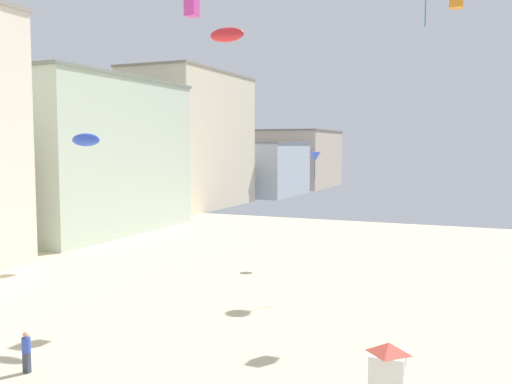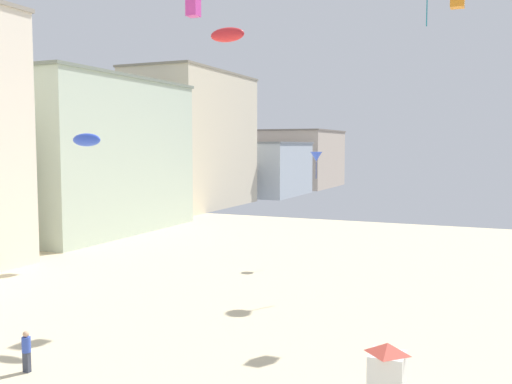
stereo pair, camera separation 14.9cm
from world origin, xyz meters
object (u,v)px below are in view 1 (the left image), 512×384
Objects in this scene: kite_blue_delta at (315,157)px; kite_magenta_box_2 at (192,7)px; lifeguard_stand at (388,364)px; kite_red_parafoil at (227,35)px; kite_blue_parafoil at (86,140)px; kite_flyer at (26,350)px.

kite_magenta_box_2 reaches higher than kite_blue_delta.
kite_red_parafoil is (-9.71, 8.29, 12.55)m from lifeguard_stand.
kite_blue_parafoil is 1.17× the size of kite_magenta_box_2.
kite_magenta_box_2 reaches higher than kite_red_parafoil.
kite_blue_delta is (6.89, 17.34, -1.13)m from kite_blue_parafoil.
kite_blue_parafoil is 0.92× the size of kite_red_parafoil.
kite_flyer is 0.96× the size of kite_blue_parafoil.
lifeguard_stand is at bearing -58.56° from kite_flyer.
kite_blue_parafoil is at bearing -78.68° from kite_magenta_box_2.
kite_red_parafoil reaches higher than kite_blue_delta.
kite_blue_delta is at bearing 68.35° from kite_blue_parafoil.
kite_red_parafoil is at bearing 121.34° from lifeguard_stand.
kite_magenta_box_2 is at bearing 112.96° from lifeguard_stand.
kite_blue_delta reaches higher than kite_flyer.
kite_red_parafoil reaches higher than kite_flyer.
kite_blue_parafoil is 8.95m from kite_red_parafoil.
kite_blue_delta is at bearing 88.98° from kite_red_parafoil.
kite_blue_delta is at bearing 0.48° from kite_magenta_box_2.
lifeguard_stand is at bearing -18.31° from kite_blue_parafoil.
kite_magenta_box_2 reaches higher than kite_blue_parafoil.
kite_red_parafoil is (3.88, 9.95, 13.47)m from kite_flyer.
kite_magenta_box_2 is at bearing -179.52° from kite_blue_delta.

